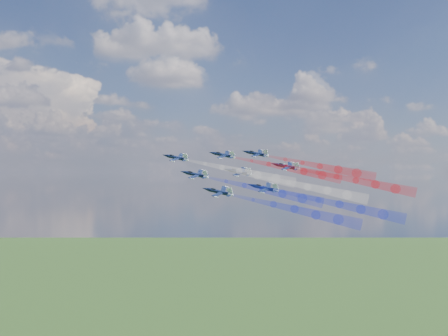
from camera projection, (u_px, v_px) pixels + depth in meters
name	position (u px, v px, depth m)	size (l,w,h in m)	color
jet_lead	(176.00, 158.00, 187.45)	(8.76, 10.95, 2.92)	black
trail_lead	(239.00, 171.00, 178.69)	(3.65, 39.00, 3.65)	white
jet_inner_left	(195.00, 175.00, 177.62)	(8.76, 10.95, 2.92)	black
trail_inner_left	(263.00, 190.00, 168.86)	(3.65, 39.00, 3.65)	#1A29E0
jet_inner_right	(223.00, 155.00, 193.72)	(8.76, 10.95, 2.92)	black
trail_inner_right	(286.00, 168.00, 184.96)	(3.65, 39.00, 3.65)	red
jet_outer_left	(219.00, 192.00, 162.84)	(8.76, 10.95, 2.92)	black
trail_outer_left	(294.00, 209.00, 154.08)	(3.65, 39.00, 3.65)	#1A29E0
jet_center_third	(239.00, 172.00, 180.60)	(8.76, 10.95, 2.92)	black
trail_center_third	(308.00, 187.00, 171.84)	(3.65, 39.00, 3.65)	white
jet_outer_right	(256.00, 154.00, 196.51)	(8.76, 10.95, 2.92)	black
trail_outer_right	(320.00, 166.00, 187.76)	(3.65, 39.00, 3.65)	red
jet_rear_left	(264.00, 188.00, 168.73)	(8.76, 10.95, 2.92)	black
trail_rear_left	(339.00, 204.00, 159.97)	(3.65, 39.00, 3.65)	#1A29E0
jet_rear_right	(286.00, 166.00, 185.03)	(8.76, 10.95, 2.92)	black
trail_rear_right	(356.00, 180.00, 176.27)	(3.65, 39.00, 3.65)	red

